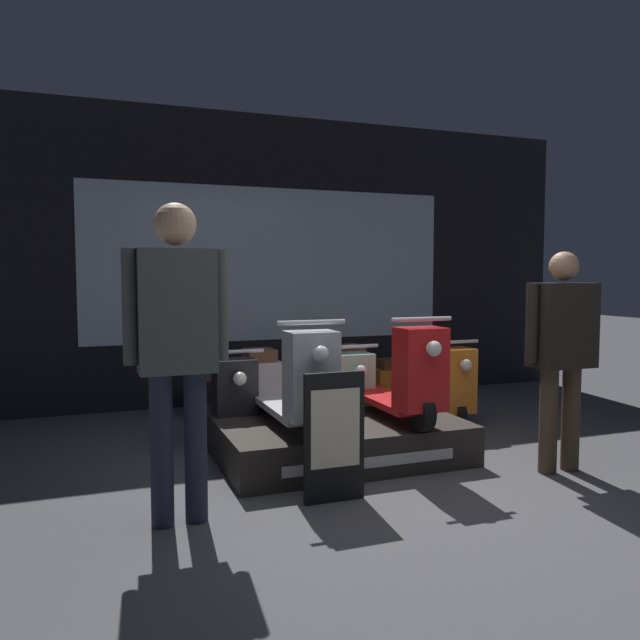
# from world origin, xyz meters

# --- Properties ---
(ground_plane) EXTENTS (30.00, 30.00, 0.00)m
(ground_plane) POSITION_xyz_m (0.00, 0.00, 0.00)
(ground_plane) COLOR #4C4C51
(shop_wall_back) EXTENTS (7.50, 0.09, 3.20)m
(shop_wall_back) POSITION_xyz_m (0.00, 3.47, 1.60)
(shop_wall_back) COLOR black
(shop_wall_back) RESTS_ON ground_plane
(display_platform) EXTENTS (1.86, 1.50, 0.30)m
(display_platform) POSITION_xyz_m (-0.15, 1.24, 0.15)
(display_platform) COLOR #2D2823
(display_platform) RESTS_ON ground_plane
(scooter_display_left) EXTENTS (0.48, 1.74, 0.83)m
(scooter_display_left) POSITION_xyz_m (-0.56, 1.18, 0.61)
(scooter_display_left) COLOR black
(scooter_display_left) RESTS_ON display_platform
(scooter_display_right) EXTENTS (0.48, 1.74, 0.83)m
(scooter_display_right) POSITION_xyz_m (0.27, 1.18, 0.61)
(scooter_display_right) COLOR black
(scooter_display_right) RESTS_ON display_platform
(scooter_backrow_0) EXTENTS (0.48, 1.74, 0.83)m
(scooter_backrow_0) POSITION_xyz_m (-0.86, 2.20, 0.31)
(scooter_backrow_0) COLOR black
(scooter_backrow_0) RESTS_ON ground_plane
(scooter_backrow_1) EXTENTS (0.48, 1.74, 0.83)m
(scooter_backrow_1) POSITION_xyz_m (0.18, 2.20, 0.31)
(scooter_backrow_1) COLOR black
(scooter_backrow_1) RESTS_ON ground_plane
(scooter_backrow_2) EXTENTS (0.48, 1.74, 0.83)m
(scooter_backrow_2) POSITION_xyz_m (1.22, 2.20, 0.31)
(scooter_backrow_2) COLOR black
(scooter_backrow_2) RESTS_ON ground_plane
(person_left_browsing) EXTENTS (0.59, 0.24, 1.84)m
(person_left_browsing) POSITION_xyz_m (-1.49, 0.23, 1.10)
(person_left_browsing) COLOR #232838
(person_left_browsing) RESTS_ON ground_plane
(person_right_browsing) EXTENTS (0.61, 0.25, 1.60)m
(person_right_browsing) POSITION_xyz_m (1.24, 0.23, 0.95)
(person_right_browsing) COLOR #473828
(person_right_browsing) RESTS_ON ground_plane
(price_sign_board) EXTENTS (0.40, 0.04, 0.83)m
(price_sign_board) POSITION_xyz_m (-0.53, 0.24, 0.42)
(price_sign_board) COLOR black
(price_sign_board) RESTS_ON ground_plane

